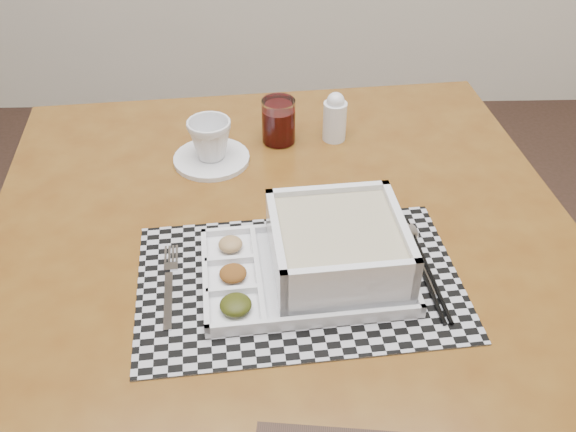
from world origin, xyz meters
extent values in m
cube|color=#562F0F|center=(0.42, 0.64, 0.74)|extent=(1.11, 1.11, 0.04)
cylinder|color=#562F0F|center=(-0.08, 1.05, 0.36)|extent=(0.05, 0.05, 0.72)
cylinder|color=#562F0F|center=(0.83, 1.14, 0.36)|extent=(0.05, 0.05, 0.72)
cube|color=#562F0F|center=(0.37, 1.07, 0.68)|extent=(0.87, 0.12, 0.08)
cube|color=#562F0F|center=(-0.02, 0.60, 0.68)|extent=(0.12, 0.87, 0.08)
cube|color=#562F0F|center=(0.85, 0.68, 0.68)|extent=(0.12, 0.87, 0.08)
cube|color=#9E9EA6|center=(0.44, 0.52, 0.76)|extent=(0.53, 0.37, 0.00)
cube|color=silver|center=(0.45, 0.53, 0.77)|extent=(0.34, 0.25, 0.01)
cube|color=silver|center=(0.44, 0.63, 0.78)|extent=(0.32, 0.04, 0.01)
cube|color=silver|center=(0.46, 0.42, 0.78)|extent=(0.32, 0.04, 0.01)
cube|color=silver|center=(0.29, 0.51, 0.78)|extent=(0.03, 0.22, 0.01)
cube|color=silver|center=(0.60, 0.54, 0.78)|extent=(0.03, 0.22, 0.01)
cube|color=silver|center=(0.37, 0.52, 0.78)|extent=(0.03, 0.20, 0.01)
cube|color=silver|center=(0.33, 0.48, 0.78)|extent=(0.08, 0.02, 0.01)
cube|color=silver|center=(0.33, 0.55, 0.78)|extent=(0.08, 0.02, 0.01)
ellipsoid|color=black|center=(0.34, 0.45, 0.78)|extent=(0.05, 0.05, 0.02)
ellipsoid|color=#48290C|center=(0.34, 0.51, 0.78)|extent=(0.04, 0.04, 0.02)
ellipsoid|color=brown|center=(0.33, 0.58, 0.78)|extent=(0.04, 0.04, 0.02)
cube|color=silver|center=(0.50, 0.54, 0.78)|extent=(0.22, 0.22, 0.01)
cube|color=silver|center=(0.49, 0.63, 0.82)|extent=(0.20, 0.03, 0.08)
cube|color=silver|center=(0.51, 0.44, 0.82)|extent=(0.20, 0.03, 0.08)
cube|color=silver|center=(0.40, 0.53, 0.82)|extent=(0.03, 0.20, 0.08)
cube|color=silver|center=(0.59, 0.55, 0.82)|extent=(0.03, 0.20, 0.08)
cube|color=tan|center=(0.50, 0.54, 0.81)|extent=(0.20, 0.20, 0.07)
cube|color=silver|center=(0.24, 0.48, 0.77)|extent=(0.02, 0.12, 0.00)
cube|color=silver|center=(0.23, 0.55, 0.77)|extent=(0.02, 0.02, 0.00)
cube|color=silver|center=(0.22, 0.58, 0.77)|extent=(0.01, 0.04, 0.00)
cube|color=silver|center=(0.23, 0.58, 0.77)|extent=(0.01, 0.04, 0.00)
cube|color=silver|center=(0.23, 0.58, 0.77)|extent=(0.01, 0.04, 0.00)
cube|color=silver|center=(0.24, 0.58, 0.77)|extent=(0.01, 0.04, 0.00)
cube|color=silver|center=(0.64, 0.53, 0.77)|extent=(0.02, 0.12, 0.00)
ellipsoid|color=silver|center=(0.63, 0.62, 0.77)|extent=(0.04, 0.06, 0.01)
cylinder|color=black|center=(0.63, 0.53, 0.77)|extent=(0.03, 0.24, 0.01)
cylinder|color=black|center=(0.64, 0.54, 0.77)|extent=(0.03, 0.24, 0.01)
cylinder|color=silver|center=(0.28, 0.86, 0.77)|extent=(0.15, 0.15, 0.01)
imported|color=silver|center=(0.28, 0.86, 0.81)|extent=(0.10, 0.10, 0.08)
cylinder|color=white|center=(0.41, 0.93, 0.81)|extent=(0.07, 0.07, 0.09)
cylinder|color=#410506|center=(0.41, 0.93, 0.80)|extent=(0.06, 0.06, 0.07)
cylinder|color=silver|center=(0.53, 0.94, 0.80)|extent=(0.05, 0.05, 0.08)
sphere|color=silver|center=(0.53, 0.94, 0.85)|extent=(0.04, 0.04, 0.04)
camera|label=1|loc=(0.40, -0.20, 1.46)|focal=40.00mm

